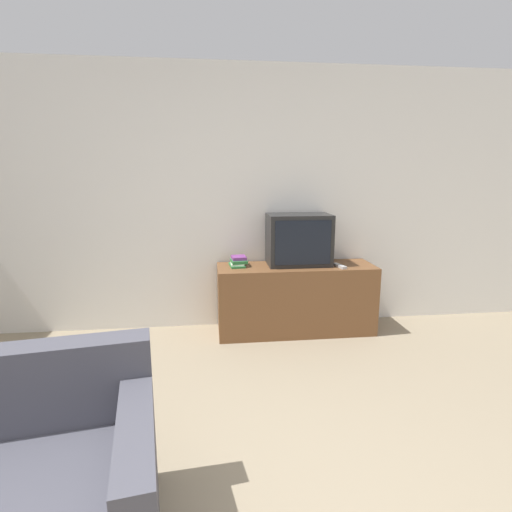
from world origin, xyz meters
The scene contains 5 objects.
wall_back centered at (0.00, 3.03, 1.30)m, with size 9.00×0.06×2.60m.
tv_stand centered at (0.87, 2.74, 0.34)m, with size 1.54×0.49×0.68m.
television centered at (0.90, 2.79, 0.93)m, with size 0.61×0.38×0.50m.
book_stack centered at (0.30, 2.79, 0.72)m, with size 0.18×0.25×0.10m.
remote_on_stand centered at (1.27, 2.63, 0.69)m, with size 0.09×0.19×0.02m.
Camera 1 is at (0.04, -1.00, 1.58)m, focal length 28.00 mm.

